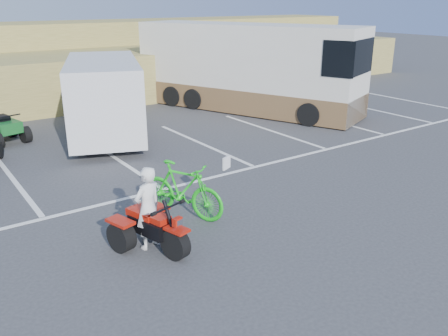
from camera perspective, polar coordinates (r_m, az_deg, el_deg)
ground at (r=9.17m, az=-0.17°, el=-7.26°), size 100.00×100.00×0.00m
parking_stripes at (r=12.80m, az=-7.41°, el=0.60°), size 28.00×5.16×0.01m
grass_embankment at (r=22.84m, az=-23.43°, el=11.24°), size 40.00×8.50×3.10m
red_trike_atv at (r=8.54m, az=-8.19°, el=-9.63°), size 1.43×1.69×0.94m
rider at (r=8.31m, az=-9.14°, el=-4.77°), size 0.62×0.49×1.50m
green_dirt_bike at (r=9.49m, az=-5.03°, el=-2.59°), size 1.29×1.93×1.13m
cargo_trailer at (r=15.31m, az=-14.19°, el=8.36°), size 3.76×5.56×2.41m
rv_motorhome at (r=18.81m, az=2.77°, el=11.24°), size 5.49×9.17×3.23m
quad_atv_green at (r=16.03m, az=-24.77°, el=2.82°), size 1.36×1.64×0.94m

